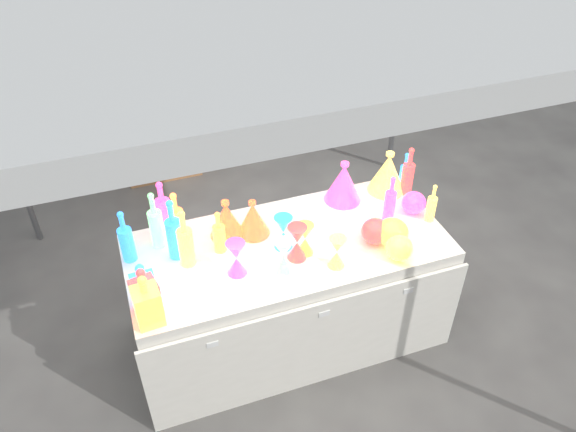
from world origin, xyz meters
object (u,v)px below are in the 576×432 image
object	(u,v)px
cardboard_box_closed	(159,146)
bottle_0	(176,217)
display_table	(289,291)
hourglass_0	(297,243)
globe_0	(392,234)
decanter_0	(146,299)
lampshade_0	(226,218)

from	to	relation	value
cardboard_box_closed	bottle_0	world-z (taller)	bottle_0
display_table	hourglass_0	bearing A→B (deg)	-85.45
display_table	globe_0	xyz separation A→B (m)	(0.55, -0.18, 0.45)
cardboard_box_closed	bottle_0	bearing A→B (deg)	-93.94
globe_0	cardboard_box_closed	bearing A→B (deg)	112.94
decanter_0	lampshade_0	xyz separation A→B (m)	(0.51, 0.50, -0.03)
cardboard_box_closed	globe_0	distance (m)	2.61
hourglass_0	globe_0	xyz separation A→B (m)	(0.54, -0.07, -0.03)
bottle_0	hourglass_0	bearing A→B (deg)	-32.48
display_table	lampshade_0	bearing A→B (deg)	146.40
cardboard_box_closed	decanter_0	distance (m)	2.57
bottle_0	hourglass_0	size ratio (longest dim) A/B	1.51
cardboard_box_closed	globe_0	bearing A→B (deg)	-67.36
lampshade_0	cardboard_box_closed	bearing A→B (deg)	108.38
hourglass_0	bottle_0	bearing A→B (deg)	147.52
globe_0	lampshade_0	xyz separation A→B (m)	(-0.85, 0.38, 0.05)
decanter_0	globe_0	size ratio (longest dim) A/B	1.64
display_table	decanter_0	bearing A→B (deg)	-159.93
decanter_0	hourglass_0	size ratio (longest dim) A/B	1.38
bottle_0	decanter_0	xyz separation A→B (m)	(-0.25, -0.55, -0.01)
bottle_0	hourglass_0	xyz separation A→B (m)	(0.57, -0.37, -0.05)
cardboard_box_closed	decanter_0	xyz separation A→B (m)	(-0.37, -2.46, 0.67)
display_table	decanter_0	world-z (taller)	decanter_0
cardboard_box_closed	decanter_0	world-z (taller)	decanter_0
display_table	cardboard_box_closed	distance (m)	2.21
display_table	bottle_0	size ratio (longest dim) A/B	5.73
bottle_0	globe_0	world-z (taller)	bottle_0
bottle_0	display_table	bearing A→B (deg)	-24.19
cardboard_box_closed	hourglass_0	world-z (taller)	hourglass_0
bottle_0	lampshade_0	world-z (taller)	bottle_0
display_table	hourglass_0	xyz separation A→B (m)	(0.01, -0.11, 0.48)
decanter_0	lampshade_0	world-z (taller)	decanter_0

